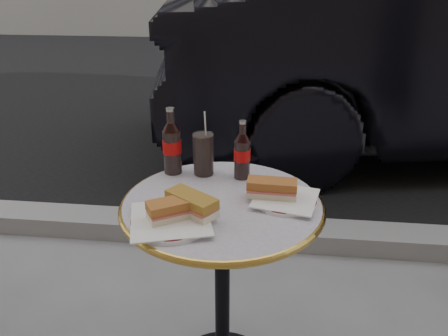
# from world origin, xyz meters

# --- Properties ---
(asphalt_road) EXTENTS (40.00, 8.00, 0.00)m
(asphalt_road) POSITION_xyz_m (0.00, 5.00, 0.00)
(asphalt_road) COLOR black
(asphalt_road) RESTS_ON ground
(curb) EXTENTS (40.00, 0.20, 0.12)m
(curb) POSITION_xyz_m (0.00, 0.90, 0.05)
(curb) COLOR gray
(curb) RESTS_ON ground
(bistro_table) EXTENTS (0.62, 0.62, 0.73)m
(bistro_table) POSITION_xyz_m (0.00, 0.00, 0.37)
(bistro_table) COLOR #BAB2C4
(bistro_table) RESTS_ON ground
(plate_left) EXTENTS (0.25, 0.25, 0.01)m
(plate_left) POSITION_xyz_m (-0.13, -0.14, 0.74)
(plate_left) COLOR white
(plate_left) RESTS_ON bistro_table
(plate_right) EXTENTS (0.25, 0.25, 0.01)m
(plate_right) POSITION_xyz_m (0.19, 0.02, 0.74)
(plate_right) COLOR white
(plate_right) RESTS_ON bistro_table
(sandwich_left_a) EXTENTS (0.16, 0.14, 0.05)m
(sandwich_left_a) POSITION_xyz_m (-0.12, -0.13, 0.77)
(sandwich_left_a) COLOR #A8612A
(sandwich_left_a) RESTS_ON plate_left
(sandwich_left_b) EXTENTS (0.17, 0.15, 0.05)m
(sandwich_left_b) POSITION_xyz_m (-0.07, -0.10, 0.77)
(sandwich_left_b) COLOR olive
(sandwich_left_b) RESTS_ON plate_left
(sandwich_right) EXTENTS (0.15, 0.08, 0.05)m
(sandwich_right) POSITION_xyz_m (0.15, 0.02, 0.77)
(sandwich_right) COLOR #A25C29
(sandwich_right) RESTS_ON plate_right
(cola_bottle_left) EXTENTS (0.09, 0.09, 0.23)m
(cola_bottle_left) POSITION_xyz_m (-0.19, 0.19, 0.85)
(cola_bottle_left) COLOR black
(cola_bottle_left) RESTS_ON bistro_table
(cola_bottle_right) EXTENTS (0.07, 0.07, 0.20)m
(cola_bottle_right) POSITION_xyz_m (0.05, 0.17, 0.83)
(cola_bottle_right) COLOR black
(cola_bottle_right) RESTS_ON bistro_table
(cola_glass) EXTENTS (0.08, 0.08, 0.15)m
(cola_glass) POSITION_xyz_m (-0.09, 0.19, 0.81)
(cola_glass) COLOR black
(cola_glass) RESTS_ON bistro_table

